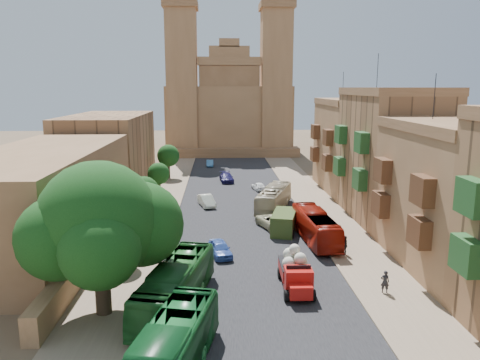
{
  "coord_description": "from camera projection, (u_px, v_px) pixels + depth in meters",
  "views": [
    {
      "loc": [
        -2.28,
        -23.34,
        13.83
      ],
      "look_at": [
        0.0,
        26.0,
        4.0
      ],
      "focal_mm": 35.0,
      "sensor_mm": 36.0,
      "label": 1
    }
  ],
  "objects": [
    {
      "name": "car_cream",
      "position": [
        273.0,
        221.0,
        46.65
      ],
      "size": [
        3.92,
        5.65,
        1.43
      ],
      "primitive_type": "imported",
      "rotation": [
        0.0,
        0.0,
        3.47
      ],
      "color": "beige",
      "rests_on": "ground"
    },
    {
      "name": "west_building_mid",
      "position": [
        109.0,
        150.0,
        66.99
      ],
      "size": [
        10.0,
        22.0,
        10.0
      ],
      "primitive_type": "cube",
      "color": "#8F6441",
      "rests_on": "ground"
    },
    {
      "name": "bus_green_north",
      "position": [
        176.0,
        286.0,
        29.58
      ],
      "size": [
        4.78,
        10.86,
        2.94
      ],
      "primitive_type": "imported",
      "rotation": [
        0.0,
        0.0,
        -0.23
      ],
      "color": "#1D5A22",
      "rests_on": "ground"
    },
    {
      "name": "sidewalk_west",
      "position": [
        157.0,
        208.0,
        54.63
      ],
      "size": [
        5.0,
        140.0,
        0.01
      ],
      "primitive_type": "cube",
      "color": "#7E6852",
      "rests_on": "ground"
    },
    {
      "name": "kerb_west",
      "position": [
        179.0,
        207.0,
        54.73
      ],
      "size": [
        0.25,
        140.0,
        0.12
      ],
      "primitive_type": "cube",
      "color": "#7E6852",
      "rests_on": "ground"
    },
    {
      "name": "kerb_east",
      "position": [
        297.0,
        205.0,
        55.37
      ],
      "size": [
        0.25,
        140.0,
        0.12
      ],
      "primitive_type": "cube",
      "color": "#7E6852",
      "rests_on": "ground"
    },
    {
      "name": "car_white_a",
      "position": [
        207.0,
        201.0,
        55.18
      ],
      "size": [
        2.43,
        4.25,
        1.32
      ],
      "primitive_type": "imported",
      "rotation": [
        0.0,
        0.0,
        0.27
      ],
      "color": "white",
      "rests_on": "ground"
    },
    {
      "name": "olive_pickup",
      "position": [
        284.0,
        222.0,
        45.26
      ],
      "size": [
        3.2,
        5.14,
        1.97
      ],
      "color": "#354A1B",
      "rests_on": "ground"
    },
    {
      "name": "red_truck",
      "position": [
        296.0,
        271.0,
        32.37
      ],
      "size": [
        2.12,
        5.19,
        3.0
      ],
      "color": "#B7120E",
      "rests_on": "ground"
    },
    {
      "name": "townhouse_c",
      "position": [
        391.0,
        154.0,
        49.54
      ],
      "size": [
        9.0,
        14.0,
        17.4
      ],
      "color": "#8F6441",
      "rests_on": "ground"
    },
    {
      "name": "street_tree_a",
      "position": [
        120.0,
        230.0,
        36.42
      ],
      "size": [
        2.79,
        2.79,
        4.29
      ],
      "color": "#35271A",
      "rests_on": "ground"
    },
    {
      "name": "car_blue_b",
      "position": [
        210.0,
        163.0,
        82.89
      ],
      "size": [
        1.27,
        3.44,
        1.13
      ],
      "primitive_type": "imported",
      "rotation": [
        0.0,
        0.0,
        0.02
      ],
      "color": "#4786BF",
      "rests_on": "ground"
    },
    {
      "name": "bus_red_east",
      "position": [
        315.0,
        226.0,
        42.65
      ],
      "size": [
        2.91,
        9.86,
        2.71
      ],
      "primitive_type": "imported",
      "rotation": [
        0.0,
        0.0,
        3.21
      ],
      "color": "maroon",
      "rests_on": "ground"
    },
    {
      "name": "ground",
      "position": [
        262.0,
        343.0,
        25.67
      ],
      "size": [
        260.0,
        260.0,
        0.0
      ],
      "primitive_type": "plane",
      "color": "brown"
    },
    {
      "name": "west_wall",
      "position": [
        112.0,
        225.0,
        44.52
      ],
      "size": [
        1.0,
        40.0,
        1.8
      ],
      "primitive_type": "cube",
      "color": "brown",
      "rests_on": "ground"
    },
    {
      "name": "west_building_low",
      "position": [
        43.0,
        197.0,
        41.67
      ],
      "size": [
        10.0,
        28.0,
        8.4
      ],
      "primitive_type": "cube",
      "color": "brown",
      "rests_on": "ground"
    },
    {
      "name": "church",
      "position": [
        229.0,
        108.0,
        100.83
      ],
      "size": [
        28.0,
        22.5,
        36.3
      ],
      "color": "brown",
      "rests_on": "ground"
    },
    {
      "name": "bus_green_south",
      "position": [
        168.0,
        357.0,
        21.77
      ],
      "size": [
        4.77,
        10.95,
        2.97
      ],
      "primitive_type": "imported",
      "rotation": [
        0.0,
        0.0,
        -0.22
      ],
      "color": "#145A26",
      "rests_on": "ground"
    },
    {
      "name": "pedestrian_c",
      "position": [
        345.0,
        245.0,
        39.08
      ],
      "size": [
        0.57,
        1.04,
        1.67
      ],
      "primitive_type": "imported",
      "rotation": [
        0.0,
        0.0,
        4.54
      ],
      "color": "#2D2E2F",
      "rests_on": "ground"
    },
    {
      "name": "street_tree_d",
      "position": [
        168.0,
        156.0,
        71.56
      ],
      "size": [
        3.4,
        3.4,
        5.23
      ],
      "color": "#35271A",
      "rests_on": "ground"
    },
    {
      "name": "car_blue_a",
      "position": [
        220.0,
        249.0,
        38.88
      ],
      "size": [
        2.34,
        3.99,
        1.28
      ],
      "primitive_type": "imported",
      "rotation": [
        0.0,
        0.0,
        0.24
      ],
      "color": "#395EB6",
      "rests_on": "ground"
    },
    {
      "name": "townhouse_b",
      "position": [
        455.0,
        195.0,
        36.07
      ],
      "size": [
        9.0,
        14.0,
        14.9
      ],
      "color": "brown",
      "rests_on": "ground"
    },
    {
      "name": "townhouse_d",
      "position": [
        353.0,
        145.0,
        63.4
      ],
      "size": [
        9.0,
        14.0,
        15.9
      ],
      "color": "brown",
      "rests_on": "ground"
    },
    {
      "name": "car_white_b",
      "position": [
        258.0,
        186.0,
        63.8
      ],
      "size": [
        2.02,
        3.46,
        1.11
      ],
      "primitive_type": "imported",
      "rotation": [
        0.0,
        0.0,
        3.37
      ],
      "color": "white",
      "rests_on": "ground"
    },
    {
      "name": "street_tree_c",
      "position": [
        159.0,
        174.0,
        59.92
      ],
      "size": [
        2.83,
        2.83,
        4.35
      ],
      "color": "#35271A",
      "rests_on": "ground"
    },
    {
      "name": "bus_cream_east",
      "position": [
        274.0,
        198.0,
        53.47
      ],
      "size": [
        5.29,
        9.89,
        2.7
      ],
      "primitive_type": "imported",
      "rotation": [
        0.0,
        0.0,
        2.81
      ],
      "color": "#B9A98A",
      "rests_on": "ground"
    },
    {
      "name": "road_surface",
      "position": [
        238.0,
        207.0,
        55.06
      ],
      "size": [
        14.0,
        140.0,
        0.01
      ],
      "primitive_type": "cube",
      "color": "black",
      "rests_on": "ground"
    },
    {
      "name": "sidewalk_east",
      "position": [
        318.0,
        206.0,
        55.49
      ],
      "size": [
        5.0,
        140.0,
        0.01
      ],
      "primitive_type": "cube",
      "color": "#7E6852",
      "rests_on": "ground"
    },
    {
      "name": "ficus_tree",
      "position": [
        100.0,
        225.0,
        28.06
      ],
      "size": [
        9.6,
        8.83,
        9.6
      ],
      "color": "#35271A",
      "rests_on": "ground"
    },
    {
      "name": "pedestrian_a",
      "position": [
        385.0,
        282.0,
        31.88
      ],
      "size": [
        0.63,
        0.46,
        1.6
      ],
      "primitive_type": "imported",
      "rotation": [
        0.0,
        0.0,
        2.99
      ],
      "color": "black",
      "rests_on": "ground"
    },
    {
      "name": "street_tree_b",
      "position": [
        144.0,
        192.0,
        48.1
      ],
      "size": [
        3.16,
        3.16,
        4.86
      ],
      "color": "#35271A",
      "rests_on": "ground"
    },
    {
      "name": "car_dkblue",
      "position": [
        227.0,
        178.0,
        69.34
      ],
      "size": [
        2.27,
        4.68,
        1.31
      ],
      "primitive_type": "imported",
      "rotation": [
        0.0,
        0.0,
        0.1
      ],
      "color": "#16134A",
      "rests_on": "ground"
    }
  ]
}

